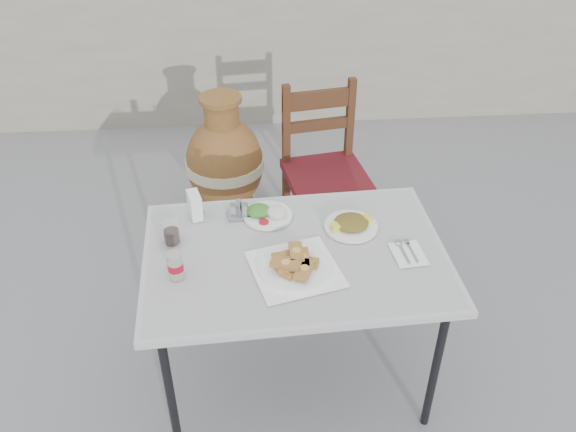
{
  "coord_description": "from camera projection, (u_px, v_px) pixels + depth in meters",
  "views": [
    {
      "loc": [
        -0.17,
        -1.8,
        2.17
      ],
      "look_at": [
        -0.03,
        0.02,
        0.83
      ],
      "focal_mm": 38.0,
      "sensor_mm": 36.0,
      "label": 1
    }
  ],
  "objects": [
    {
      "name": "soda_can",
      "position": [
        175.0,
        265.0,
        2.16
      ],
      "size": [
        0.06,
        0.06,
        0.1
      ],
      "color": "silver",
      "rests_on": "cafe_table"
    },
    {
      "name": "salad_rice_plate",
      "position": [
        267.0,
        213.0,
        2.48
      ],
      "size": [
        0.2,
        0.2,
        0.05
      ],
      "color": "white",
      "rests_on": "cafe_table"
    },
    {
      "name": "salad_chopped_plate",
      "position": [
        351.0,
        224.0,
        2.42
      ],
      "size": [
        0.21,
        0.21,
        0.05
      ],
      "color": "white",
      "rests_on": "cafe_table"
    },
    {
      "name": "pide_plate",
      "position": [
        295.0,
        263.0,
        2.21
      ],
      "size": [
        0.37,
        0.37,
        0.06
      ],
      "rotation": [
        0.0,
        0.0,
        0.25
      ],
      "color": "white",
      "rests_on": "cafe_table"
    },
    {
      "name": "napkin_holder",
      "position": [
        195.0,
        205.0,
        2.46
      ],
      "size": [
        0.07,
        0.1,
        0.11
      ],
      "rotation": [
        0.0,
        0.0,
        0.27
      ],
      "color": "white",
      "rests_on": "cafe_table"
    },
    {
      "name": "cafe_table",
      "position": [
        295.0,
        262.0,
        2.33
      ],
      "size": [
        1.18,
        0.83,
        0.7
      ],
      "rotation": [
        0.0,
        0.0,
        0.05
      ],
      "color": "black",
      "rests_on": "ground"
    },
    {
      "name": "ground",
      "position": [
        296.0,
        369.0,
        2.74
      ],
      "size": [
        80.0,
        80.0,
        0.0
      ],
      "primitive_type": "plane",
      "color": "slate",
      "rests_on": "ground"
    },
    {
      "name": "cola_glass",
      "position": [
        171.0,
        234.0,
        2.33
      ],
      "size": [
        0.07,
        0.07,
        0.09
      ],
      "color": "white",
      "rests_on": "cafe_table"
    },
    {
      "name": "condiment_caddy",
      "position": [
        239.0,
        211.0,
        2.48
      ],
      "size": [
        0.1,
        0.09,
        0.07
      ],
      "rotation": [
        0.0,
        0.0,
        0.11
      ],
      "color": "#B2B2B9",
      "rests_on": "cafe_table"
    },
    {
      "name": "chair",
      "position": [
        324.0,
        171.0,
        3.2
      ],
      "size": [
        0.47,
        0.47,
        0.92
      ],
      "rotation": [
        0.0,
        0.0,
        0.16
      ],
      "color": "#381D0F",
      "rests_on": "ground"
    },
    {
      "name": "cutlery_napkin",
      "position": [
        407.0,
        252.0,
        2.3
      ],
      "size": [
        0.13,
        0.17,
        0.01
      ],
      "rotation": [
        0.0,
        0.0,
        0.1
      ],
      "color": "white",
      "rests_on": "cafe_table"
    },
    {
      "name": "back_wall",
      "position": [
        266.0,
        41.0,
        4.4
      ],
      "size": [
        6.0,
        0.25,
        1.2
      ],
      "primitive_type": "cube",
      "color": "gray",
      "rests_on": "ground"
    },
    {
      "name": "terracotta_urn",
      "position": [
        225.0,
        164.0,
        3.47
      ],
      "size": [
        0.45,
        0.45,
        0.78
      ],
      "color": "brown",
      "rests_on": "ground"
    }
  ]
}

